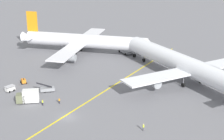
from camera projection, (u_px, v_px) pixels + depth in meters
name	position (u px, v px, depth m)	size (l,w,h in m)	color
ground_plane	(68.00, 117.00, 82.37)	(600.00, 600.00, 0.00)	slate
taxiway_stripe	(88.00, 101.00, 90.89)	(0.50, 120.00, 0.01)	yellow
airliner_at_gate_left	(85.00, 41.00, 131.07)	(53.04, 49.59, 15.52)	silver
airliner_being_pushed	(186.00, 66.00, 102.87)	(50.99, 41.84, 16.52)	white
pushback_tug	(125.00, 50.00, 132.94)	(8.69, 7.06, 2.76)	gray
gse_baggage_cart_trailing	(10.00, 89.00, 97.03)	(2.24, 3.05, 1.71)	silver
gse_belt_loader_portside	(47.00, 89.00, 96.92)	(4.64, 4.02, 3.02)	gray
gse_catering_truck_tall	(28.00, 96.00, 89.72)	(6.23, 5.11, 3.50)	#666B4C
gse_gpu_cart_small	(24.00, 81.00, 102.80)	(2.64, 2.58, 1.90)	orange
ground_crew_ramp_agent_by_cones	(43.00, 102.00, 88.34)	(0.36, 0.36, 1.63)	black
ground_crew_marshaller_foreground	(59.00, 101.00, 89.43)	(0.50, 0.36, 1.54)	black
ground_crew_wing_walker_right	(143.00, 127.00, 75.90)	(0.36, 0.36, 1.75)	#4C4C51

